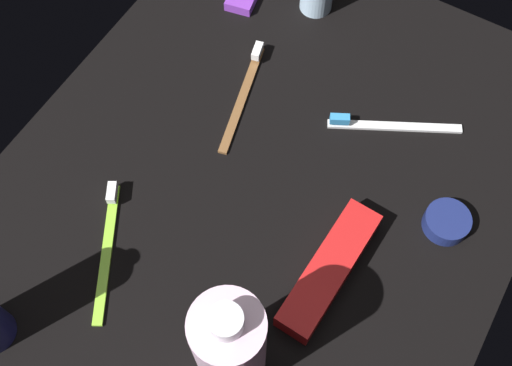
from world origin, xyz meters
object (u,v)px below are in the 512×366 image
Objects in this scene: toothbrush_white at (387,125)px; cream_tin_left at (447,222)px; toothbrush_lime at (107,243)px; toothpaste_box_red at (329,270)px; bodywash_bottle at (230,347)px; toothbrush_brown at (244,90)px.

toothbrush_white and cream_tin_left have the same top height.
toothpaste_box_red is (10.35, -24.96, 0.99)cm from toothbrush_lime.
bodywash_bottle is at bearing 177.97° from toothbrush_white.
bodywash_bottle reaches higher than cream_tin_left.
toothbrush_brown is 1.09× the size of toothbrush_lime.
toothbrush_brown is 32.03cm from cream_tin_left.
toothbrush_lime and cream_tin_left have the same top height.
cream_tin_left is at bearing -97.94° from toothbrush_brown.
toothbrush_brown is 28.22cm from toothpaste_box_red.
toothbrush_lime is 0.92× the size of toothpaste_box_red.
bodywash_bottle reaches higher than toothbrush_lime.
toothbrush_lime is at bearing 146.03° from toothbrush_white.
bodywash_bottle is 1.14× the size of toothpaste_box_red.
bodywash_bottle is at bearing 153.69° from cream_tin_left.
toothpaste_box_red is (14.86, -4.23, -7.52)cm from bodywash_bottle.
toothbrush_lime is at bearing 174.27° from toothbrush_brown.
bodywash_bottle is 38.23cm from toothbrush_white.
toothbrush_brown is at bearing 54.41° from toothpaste_box_red.
toothbrush_lime is 27.04cm from toothpaste_box_red.
toothbrush_white is at bearing -75.55° from toothbrush_brown.
toothbrush_lime is at bearing 77.72° from bodywash_bottle.
bodywash_bottle is at bearing -102.28° from toothbrush_lime.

